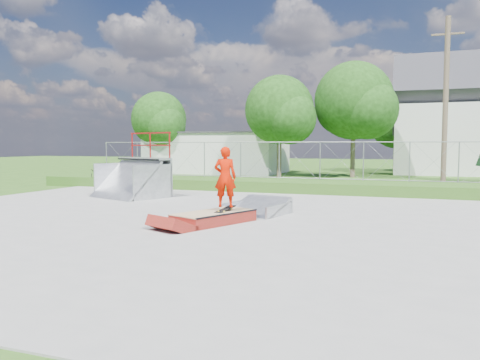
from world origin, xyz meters
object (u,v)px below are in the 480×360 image
Objects in this scene: quarter_pipe at (129,165)px; flat_bank_ramp at (257,207)px; grind_box at (214,218)px; skater at (225,180)px.

quarter_pipe reaches higher than flat_bank_ramp.
grind_box is at bearing -93.63° from flat_bank_ramp.
grind_box is at bearing -18.90° from quarter_pipe.
skater is at bearing -88.38° from flat_bank_ramp.
quarter_pipe reaches higher than grind_box.
quarter_pipe reaches higher than skater.
flat_bank_ramp is at bearing 96.55° from grind_box.
skater reaches higher than grind_box.
grind_box is 7.45m from quarter_pipe.
skater is (5.92, -4.46, -0.12)m from quarter_pipe.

